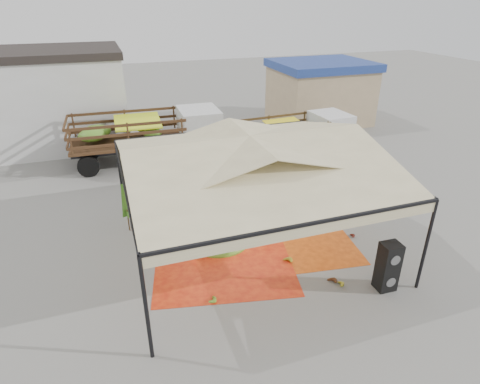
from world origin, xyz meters
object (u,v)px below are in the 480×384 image
object	(u,v)px
speaker_stack	(388,267)
truck_left	(153,132)
truck_right	(296,133)
banana_heap	(223,216)
vendor	(242,159)

from	to	relation	value
speaker_stack	truck_left	bearing A→B (deg)	113.26
truck_left	truck_right	xyz separation A→B (m)	(7.30, -2.11, -0.23)
banana_heap	vendor	xyz separation A→B (m)	(2.31, 4.39, 0.39)
vendor	truck_right	world-z (taller)	truck_right
banana_heap	speaker_stack	xyz separation A→B (m)	(3.63, -4.91, 0.23)
vendor	truck_right	size ratio (longest dim) A/B	0.28
banana_heap	truck_left	bearing A→B (deg)	99.95
vendor	truck_right	xyz separation A→B (m)	(3.59, 1.45, 0.45)
banana_heap	truck_right	bearing A→B (deg)	44.73
speaker_stack	vendor	bearing A→B (deg)	99.97
vendor	truck_right	bearing A→B (deg)	-141.24
banana_heap	truck_right	world-z (taller)	truck_right
banana_heap	speaker_stack	size ratio (longest dim) A/B	3.28
banana_heap	truck_right	xyz separation A→B (m)	(5.90, 5.84, 0.84)
speaker_stack	truck_left	size ratio (longest dim) A/B	0.20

